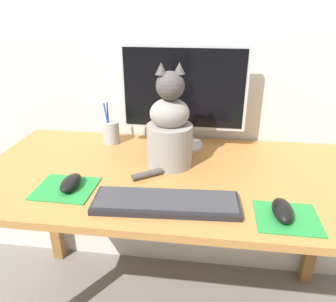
{
  "coord_description": "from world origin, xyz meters",
  "views": [
    {
      "loc": [
        0.13,
        -1.01,
        1.27
      ],
      "look_at": [
        0.0,
        -0.07,
        0.84
      ],
      "focal_mm": 35.0,
      "sensor_mm": 36.0,
      "label": 1
    }
  ],
  "objects_px": {
    "computer_mouse_left": "(71,183)",
    "cat": "(170,130)",
    "pen_cup": "(111,132)",
    "monitor": "(183,94)",
    "keyboard": "(166,202)",
    "computer_mouse_right": "(282,210)"
  },
  "relations": [
    {
      "from": "computer_mouse_right",
      "to": "pen_cup",
      "type": "distance_m",
      "value": 0.77
    },
    {
      "from": "keyboard",
      "to": "computer_mouse_right",
      "type": "distance_m",
      "value": 0.33
    },
    {
      "from": "monitor",
      "to": "pen_cup",
      "type": "distance_m",
      "value": 0.35
    },
    {
      "from": "computer_mouse_right",
      "to": "cat",
      "type": "xyz_separation_m",
      "value": [
        -0.35,
        0.28,
        0.12
      ]
    },
    {
      "from": "computer_mouse_left",
      "to": "computer_mouse_right",
      "type": "relative_size",
      "value": 1.0
    },
    {
      "from": "monitor",
      "to": "cat",
      "type": "height_order",
      "value": "monitor"
    },
    {
      "from": "keyboard",
      "to": "pen_cup",
      "type": "relative_size",
      "value": 2.46
    },
    {
      "from": "computer_mouse_left",
      "to": "cat",
      "type": "distance_m",
      "value": 0.38
    },
    {
      "from": "computer_mouse_left",
      "to": "cat",
      "type": "xyz_separation_m",
      "value": [
        0.29,
        0.21,
        0.12
      ]
    },
    {
      "from": "computer_mouse_left",
      "to": "pen_cup",
      "type": "relative_size",
      "value": 0.64
    },
    {
      "from": "monitor",
      "to": "computer_mouse_left",
      "type": "bearing_deg",
      "value": -129.51
    },
    {
      "from": "computer_mouse_left",
      "to": "pen_cup",
      "type": "xyz_separation_m",
      "value": [
        0.02,
        0.39,
        0.03
      ]
    },
    {
      "from": "computer_mouse_right",
      "to": "pen_cup",
      "type": "relative_size",
      "value": 0.64
    },
    {
      "from": "keyboard",
      "to": "cat",
      "type": "distance_m",
      "value": 0.3
    },
    {
      "from": "keyboard",
      "to": "computer_mouse_left",
      "type": "height_order",
      "value": "computer_mouse_left"
    },
    {
      "from": "monitor",
      "to": "computer_mouse_left",
      "type": "height_order",
      "value": "monitor"
    },
    {
      "from": "keyboard",
      "to": "computer_mouse_right",
      "type": "xyz_separation_m",
      "value": [
        0.33,
        -0.01,
        0.01
      ]
    },
    {
      "from": "monitor",
      "to": "cat",
      "type": "bearing_deg",
      "value": -99.87
    },
    {
      "from": "monitor",
      "to": "computer_mouse_right",
      "type": "distance_m",
      "value": 0.6
    },
    {
      "from": "keyboard",
      "to": "cat",
      "type": "height_order",
      "value": "cat"
    },
    {
      "from": "keyboard",
      "to": "pen_cup",
      "type": "distance_m",
      "value": 0.53
    },
    {
      "from": "monitor",
      "to": "pen_cup",
      "type": "height_order",
      "value": "monitor"
    }
  ]
}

